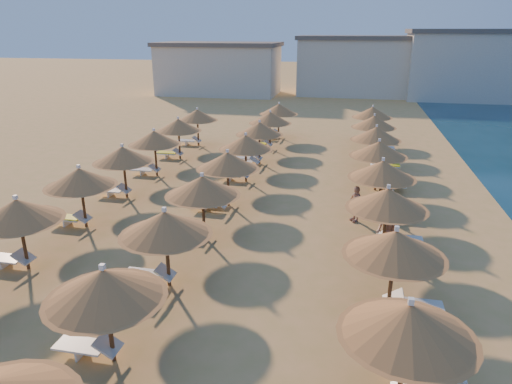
% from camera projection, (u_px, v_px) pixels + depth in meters
% --- Properties ---
extents(ground, '(220.00, 220.00, 0.00)m').
position_uv_depth(ground, '(265.00, 264.00, 16.47)').
color(ground, tan).
rests_on(ground, ground).
extents(hotel_blocks, '(46.58, 11.63, 8.10)m').
position_uv_depth(hotel_blocks, '(356.00, 66.00, 57.07)').
color(hotel_blocks, beige).
rests_on(hotel_blocks, ground).
extents(parasol_row_east, '(3.00, 36.66, 2.77)m').
position_uv_depth(parasol_row_east, '(385.00, 184.00, 18.22)').
color(parasol_row_east, brown).
rests_on(parasol_row_east, ground).
extents(parasol_row_west, '(3.00, 36.66, 2.77)m').
position_uv_depth(parasol_row_west, '(216.00, 173.00, 19.58)').
color(parasol_row_west, brown).
rests_on(parasol_row_west, ground).
extents(parasol_row_inland, '(3.00, 25.44, 2.77)m').
position_uv_depth(parasol_row_inland, '(123.00, 155.00, 22.34)').
color(parasol_row_inland, brown).
rests_on(parasol_row_inland, ground).
extents(loungers, '(15.46, 34.28, 0.66)m').
position_uv_depth(loungers, '(254.00, 214.00, 20.08)').
color(loungers, white).
rests_on(loungers, ground).
extents(beachgoer_c, '(0.82, 1.02, 1.63)m').
position_uv_depth(beachgoer_c, '(356.00, 204.00, 19.95)').
color(beachgoer_c, tan).
rests_on(beachgoer_c, ground).
extents(beachgoer_b, '(1.04, 1.13, 1.87)m').
position_uv_depth(beachgoer_b, '(387.00, 230.00, 17.01)').
color(beachgoer_b, tan).
rests_on(beachgoer_b, ground).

